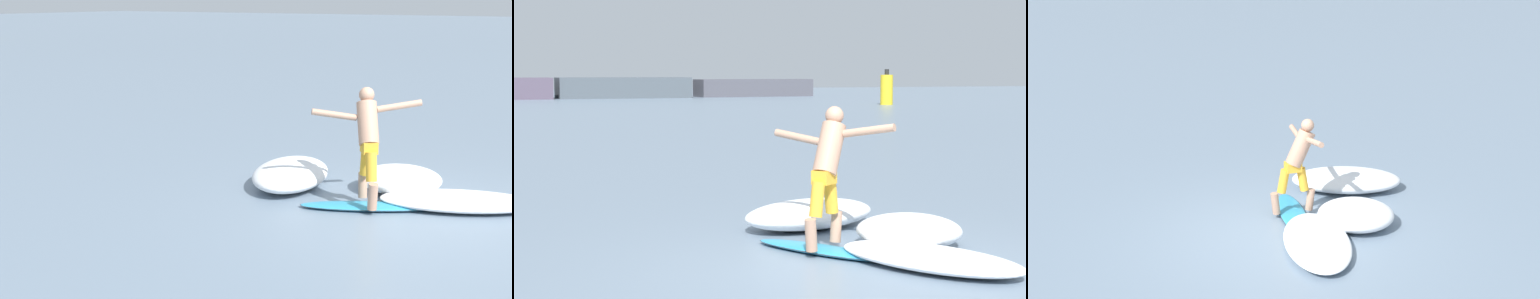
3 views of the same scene
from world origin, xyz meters
TOP-DOWN VIEW (x-y plane):
  - ground_plane at (0.00, 0.00)m, footprint 200.00×200.00m
  - surfboard at (-0.08, 0.82)m, footprint 1.30×1.94m
  - surfer at (-0.02, 0.91)m, footprint 1.03×1.29m
  - channel_marker_buoy at (23.26, 40.60)m, footprint 0.80×0.80m
  - wave_foam_at_tail at (1.00, 0.81)m, footprint 1.53×1.53m
  - wave_foam_at_nose at (0.43, 2.40)m, footprint 2.26×1.68m
  - wave_foam_beside at (0.65, -0.20)m, footprint 1.84×2.42m

SIDE VIEW (x-z plane):
  - ground_plane at x=0.00m, z-range 0.00..0.00m
  - surfboard at x=-0.08m, z-range -0.07..0.15m
  - wave_foam_beside at x=0.65m, z-range 0.00..0.20m
  - wave_foam_at_nose at x=0.43m, z-range 0.00..0.38m
  - wave_foam_at_tail at x=1.00m, z-range 0.00..0.39m
  - channel_marker_buoy at x=23.26m, z-range -0.15..2.14m
  - surfer at x=-0.02m, z-range 0.22..1.83m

